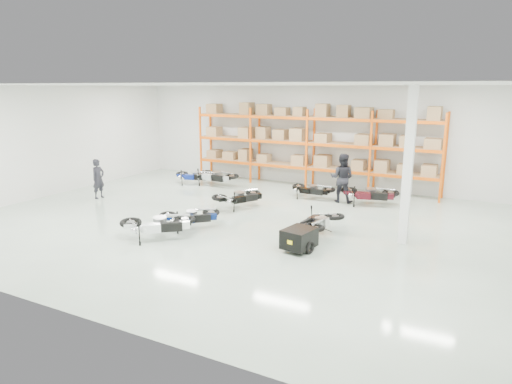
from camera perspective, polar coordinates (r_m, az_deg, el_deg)
The scene contains 14 objects.
room at distance 14.77m, azimuth -2.19°, elevation 4.48°, with size 18.00×18.00×18.00m.
pallet_rack at distance 20.57m, azimuth 6.82°, elevation 6.83°, with size 11.28×0.98×3.62m.
structural_column at distance 13.51m, azimuth 18.48°, elevation 3.02°, with size 0.25×0.25×4.50m, color white.
moto_blue_centre at distance 14.70m, azimuth -8.19°, elevation -2.61°, with size 0.75×1.68×1.03m, color #081851, non-canonical shape.
moto_silver_left at distance 13.85m, azimuth -12.15°, elevation -3.43°, with size 0.85×1.92×1.17m, color silver, non-canonical shape.
moto_black_far_left at distance 17.05m, azimuth -2.10°, elevation -0.25°, with size 0.77×1.74×1.06m, color black, non-canonical shape.
moto_touring_right at distance 14.04m, azimuth 7.90°, elevation -3.27°, with size 0.77×1.74×1.07m, color black, non-canonical shape.
trailer at distance 12.66m, azimuth 5.41°, elevation -5.79°, with size 0.87×1.56×0.64m.
moto_back_a at distance 21.39m, azimuth -7.67°, elevation 2.33°, with size 0.75×1.69×1.04m, color navy, non-canonical shape.
moto_back_b at distance 20.97m, azimuth -5.16°, elevation 2.36°, with size 0.84×1.90×1.16m, color #B6BCC1, non-canonical shape.
moto_back_c at distance 18.60m, azimuth 6.97°, elevation 0.64°, with size 0.71×1.59×0.97m, color black, non-canonical shape.
moto_back_d at distance 17.95m, azimuth 14.00°, elevation 0.20°, with size 0.84×1.89×1.16m, color #410D15, non-canonical shape.
person_left at distance 19.55m, azimuth -19.11°, elevation 1.57°, with size 0.59×0.39×1.61m, color #22222A.
person_back at distance 18.11m, azimuth 10.70°, elevation 1.72°, with size 0.94×0.73×1.93m, color black.
Camera 1 is at (7.26, -12.68, 4.44)m, focal length 32.00 mm.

